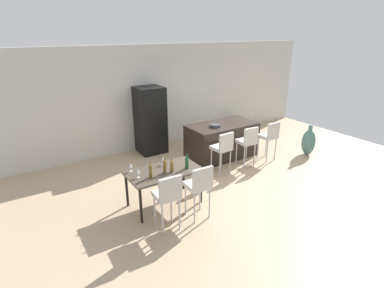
% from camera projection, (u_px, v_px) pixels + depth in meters
% --- Properties ---
extents(ground_plane, '(10.00, 10.00, 0.00)m').
position_uv_depth(ground_plane, '(229.00, 172.00, 7.37)').
color(ground_plane, tan).
extents(back_wall, '(10.00, 0.12, 2.90)m').
position_uv_depth(back_wall, '(174.00, 95.00, 8.97)').
color(back_wall, beige).
rests_on(back_wall, ground_plane).
extents(kitchen_island, '(1.85, 0.96, 0.92)m').
position_uv_depth(kitchen_island, '(222.00, 140.00, 8.14)').
color(kitchen_island, black).
rests_on(kitchen_island, ground_plane).
extents(bar_chair_left, '(0.42, 0.42, 1.05)m').
position_uv_depth(bar_chair_left, '(223.00, 147.00, 7.05)').
color(bar_chair_left, beige).
rests_on(bar_chair_left, ground_plane).
extents(bar_chair_middle, '(0.43, 0.43, 1.05)m').
position_uv_depth(bar_chair_middle, '(248.00, 140.00, 7.44)').
color(bar_chair_middle, beige).
rests_on(bar_chair_middle, ground_plane).
extents(bar_chair_right, '(0.41, 0.41, 1.05)m').
position_uv_depth(bar_chair_right, '(270.00, 135.00, 7.83)').
color(bar_chair_right, beige).
rests_on(bar_chair_right, ground_plane).
extents(dining_table, '(1.40, 0.79, 0.74)m').
position_uv_depth(dining_table, '(164.00, 174.00, 5.80)').
color(dining_table, '#4C4238').
rests_on(dining_table, ground_plane).
extents(dining_chair_near, '(0.42, 0.42, 1.05)m').
position_uv_depth(dining_chair_near, '(168.00, 194.00, 5.03)').
color(dining_chair_near, beige).
rests_on(dining_chair_near, ground_plane).
extents(dining_chair_far, '(0.41, 0.41, 1.05)m').
position_uv_depth(dining_chair_far, '(199.00, 184.00, 5.35)').
color(dining_chair_far, beige).
rests_on(dining_chair_far, ground_plane).
extents(wine_bottle_left, '(0.07, 0.07, 0.29)m').
position_uv_depth(wine_bottle_left, '(172.00, 167.00, 5.66)').
color(wine_bottle_left, brown).
rests_on(wine_bottle_left, dining_table).
extents(wine_bottle_near, '(0.07, 0.07, 0.33)m').
position_uv_depth(wine_bottle_near, '(165.00, 167.00, 5.63)').
color(wine_bottle_near, brown).
rests_on(wine_bottle_near, dining_table).
extents(wine_bottle_middle, '(0.07, 0.07, 0.30)m').
position_uv_depth(wine_bottle_middle, '(187.00, 163.00, 5.82)').
color(wine_bottle_middle, '#194723').
rests_on(wine_bottle_middle, dining_table).
extents(wine_bottle_right, '(0.07, 0.07, 0.31)m').
position_uv_depth(wine_bottle_right, '(151.00, 171.00, 5.46)').
color(wine_bottle_right, brown).
rests_on(wine_bottle_right, dining_table).
extents(wine_glass_far, '(0.07, 0.07, 0.17)m').
position_uv_depth(wine_glass_far, '(131.00, 165.00, 5.69)').
color(wine_glass_far, silver).
rests_on(wine_glass_far, dining_table).
extents(wine_glass_end, '(0.07, 0.07, 0.17)m').
position_uv_depth(wine_glass_end, '(163.00, 159.00, 5.97)').
color(wine_glass_end, silver).
rests_on(wine_glass_end, dining_table).
extents(wine_glass_corner, '(0.07, 0.07, 0.17)m').
position_uv_depth(wine_glass_corner, '(138.00, 171.00, 5.45)').
color(wine_glass_corner, silver).
rests_on(wine_glass_corner, dining_table).
extents(refrigerator, '(0.72, 0.68, 1.84)m').
position_uv_depth(refrigerator, '(150.00, 120.00, 8.31)').
color(refrigerator, black).
rests_on(refrigerator, ground_plane).
extents(fruit_bowl, '(0.27, 0.27, 0.07)m').
position_uv_depth(fruit_bowl, '(215.00, 126.00, 7.73)').
color(fruit_bowl, '#333338').
rests_on(fruit_bowl, kitchen_island).
extents(floor_vase, '(0.36, 0.36, 0.86)m').
position_uv_depth(floor_vase, '(308.00, 142.00, 8.29)').
color(floor_vase, '#47706B').
rests_on(floor_vase, ground_plane).
extents(potted_plant, '(0.38, 0.38, 0.58)m').
position_uv_depth(potted_plant, '(235.00, 123.00, 10.05)').
color(potted_plant, '#996B4C').
rests_on(potted_plant, ground_plane).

